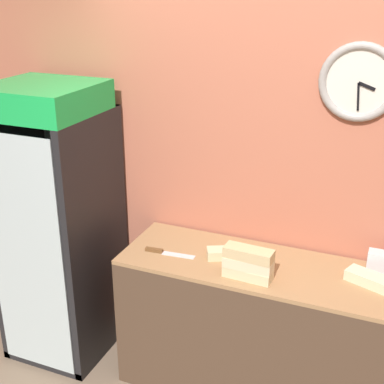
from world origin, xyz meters
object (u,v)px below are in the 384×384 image
Objects in this scene: sandwich_flat_right at (229,253)px; napkin_dispenser at (377,261)px; beverage_cooler at (62,211)px; sandwich_stack_top at (249,254)px; sandwich_flat_left at (371,280)px; sandwich_stack_bottom at (248,273)px; chefs_knife at (163,252)px; sandwich_stack_middle at (248,263)px.

napkin_dispenser is at bearing 12.10° from sandwich_flat_right.
beverage_cooler is 1.36m from sandwich_stack_top.
sandwich_stack_top is 0.97× the size of sandwich_flat_left.
beverage_cooler is at bearing -178.57° from sandwich_flat_right.
sandwich_stack_top reaches higher than sandwich_stack_bottom.
chefs_knife is at bearing -167.03° from napkin_dispenser.
sandwich_flat_right is at bearing 14.79° from chefs_knife.
sandwich_stack_middle is 0.87× the size of chefs_knife.
napkin_dispenser is (0.02, 0.17, 0.03)m from sandwich_flat_left.
sandwich_flat_left is at bearing 5.29° from chefs_knife.
beverage_cooler is at bearing 174.56° from chefs_knife.
beverage_cooler reaches higher than sandwich_stack_top.
sandwich_stack_middle is 0.06m from sandwich_stack_top.
sandwich_stack_bottom is at bearing 0.00° from sandwich_stack_top.
beverage_cooler is 5.91× the size of chefs_knife.
napkin_dispenser is (0.66, 0.36, 0.03)m from sandwich_stack_bottom.
chefs_knife is (-0.57, 0.08, -0.02)m from sandwich_stack_bottom.
chefs_knife is at bearing 172.24° from sandwich_stack_bottom.
sandwich_flat_right reaches higher than chefs_knife.
sandwich_stack_middle is 0.58m from chefs_knife.
sandwich_stack_middle is 0.26m from sandwich_flat_right.
sandwich_flat_right is at bearing 133.55° from sandwich_stack_top.
sandwich_stack_middle reaches higher than sandwich_flat_right.
sandwich_flat_right is at bearing -167.90° from napkin_dispenser.
sandwich_flat_left reaches higher than chefs_knife.
napkin_dispenser is at bearing 12.97° from chefs_knife.
sandwich_stack_top reaches higher than sandwich_flat_right.
sandwich_flat_right is at bearing 133.55° from sandwich_stack_bottom.
sandwich_flat_left is 2.41× the size of napkin_dispenser.
sandwich_stack_bottom is at bearing -151.48° from napkin_dispenser.
sandwich_stack_bottom is at bearing 0.00° from sandwich_stack_middle.
beverage_cooler reaches higher than sandwich_stack_middle.
sandwich_stack_top is (1.35, -0.15, 0.03)m from beverage_cooler.
sandwich_stack_bottom reaches higher than chefs_knife.
sandwich_stack_bottom is 1.01× the size of sandwich_stack_middle.
beverage_cooler is 6.70× the size of sandwich_flat_right.
beverage_cooler is at bearing 173.58° from sandwich_stack_middle.
sandwich_flat_right is (-0.17, 0.18, -0.12)m from sandwich_stack_top.
sandwich_flat_left is (0.64, 0.19, -0.12)m from sandwich_stack_top.
sandwich_flat_left is 1.21m from chefs_knife.
sandwich_stack_middle reaches higher than sandwich_stack_bottom.
beverage_cooler reaches higher than sandwich_stack_bottom.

